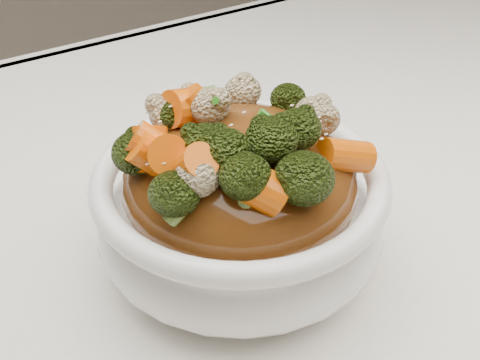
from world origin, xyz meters
TOP-DOWN VIEW (x-y plane):
  - tablecloth at (0.00, 0.00)m, footprint 1.20×0.80m
  - bowl at (-0.06, -0.01)m, footprint 0.26×0.26m
  - sauce_base at (-0.06, -0.01)m, footprint 0.21×0.21m
  - carrots at (-0.06, -0.01)m, footprint 0.21×0.21m
  - broccoli at (-0.06, -0.01)m, footprint 0.21×0.21m
  - cauliflower at (-0.06, -0.01)m, footprint 0.21×0.21m
  - scallions at (-0.06, -0.01)m, footprint 0.16×0.16m
  - sesame_seeds at (-0.06, -0.01)m, footprint 0.19×0.19m

SIDE VIEW (x-z plane):
  - tablecloth at x=0.00m, z-range 0.71..0.75m
  - bowl at x=-0.06m, z-range 0.75..0.83m
  - sauce_base at x=-0.06m, z-range 0.77..0.86m
  - cauliflower at x=-0.06m, z-range 0.86..0.89m
  - broccoli at x=-0.06m, z-range 0.85..0.90m
  - carrots at x=-0.06m, z-range 0.85..0.90m
  - scallions at x=-0.06m, z-range 0.87..0.89m
  - sesame_seeds at x=-0.06m, z-range 0.87..0.88m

